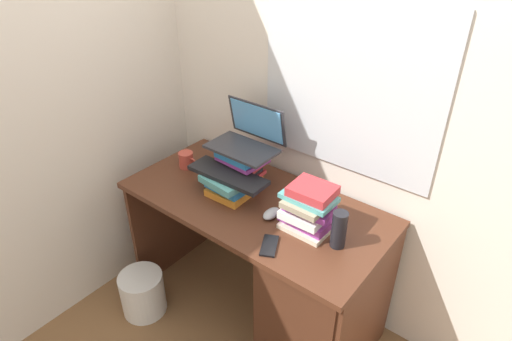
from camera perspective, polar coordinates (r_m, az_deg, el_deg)
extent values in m
plane|color=brown|center=(2.70, -0.21, -17.48)|extent=(6.00, 6.00, 0.00)
cube|color=silver|center=(2.21, 5.94, 11.74)|extent=(6.00, 0.05, 2.60)
cube|color=silver|center=(2.05, 11.89, 10.36)|extent=(0.90, 0.01, 0.80)
cube|color=beige|center=(2.53, -16.35, 13.29)|extent=(0.05, 6.00, 2.60)
cube|color=#4C2819|center=(2.19, -0.24, -4.32)|extent=(1.35, 0.66, 0.03)
cube|color=#4C2819|center=(2.80, -10.90, -5.71)|extent=(0.02, 0.60, 0.74)
cube|color=#4C2819|center=(2.21, 14.05, -18.75)|extent=(0.02, 0.60, 0.74)
cube|color=#442416|center=(2.25, 8.56, -16.93)|extent=(0.41, 0.56, 0.71)
cube|color=#B22D33|center=(2.30, -1.66, -1.37)|extent=(0.17, 0.14, 0.04)
cube|color=orange|center=(2.28, -2.00, -0.66)|extent=(0.20, 0.16, 0.02)
cube|color=#B22D33|center=(2.27, -1.60, -0.22)|extent=(0.19, 0.16, 0.02)
cube|color=black|center=(2.25, -1.75, 0.41)|extent=(0.17, 0.14, 0.04)
cube|color=#B22D33|center=(2.25, -1.86, 1.22)|extent=(0.24, 0.14, 0.02)
cube|color=#8C338C|center=(2.23, -1.77, 1.52)|extent=(0.24, 0.19, 0.02)
cube|color=#2672B2|center=(2.22, -1.85, 2.28)|extent=(0.23, 0.20, 0.04)
cube|color=orange|center=(2.21, -3.69, -2.97)|extent=(0.21, 0.15, 0.04)
cube|color=#2672B2|center=(2.20, -3.65, -1.94)|extent=(0.21, 0.14, 0.04)
cube|color=teal|center=(2.18, -3.85, -1.17)|extent=(0.24, 0.21, 0.03)
cube|color=beige|center=(2.01, 6.58, -7.29)|extent=(0.22, 0.17, 0.02)
cube|color=#8C338C|center=(2.00, 6.57, -6.35)|extent=(0.23, 0.14, 0.04)
cube|color=white|center=(1.97, 6.38, -5.65)|extent=(0.20, 0.17, 0.04)
cube|color=#8C338C|center=(1.95, 6.98, -4.86)|extent=(0.22, 0.15, 0.03)
cube|color=gray|center=(1.94, 6.78, -4.19)|extent=(0.18, 0.19, 0.03)
cube|color=teal|center=(1.93, 6.93, -3.52)|extent=(0.24, 0.15, 0.02)
cube|color=#B22D33|center=(1.91, 7.38, -2.66)|extent=(0.20, 0.17, 0.04)
cube|color=#2D2D33|center=(2.20, -1.88, 2.87)|extent=(0.35, 0.21, 0.01)
cube|color=#2D2D33|center=(2.24, 0.16, 6.52)|extent=(0.35, 0.05, 0.21)
cube|color=#59A5E5|center=(2.24, 0.04, 6.49)|extent=(0.32, 0.04, 0.18)
cube|color=black|center=(2.16, -3.70, -0.57)|extent=(0.42, 0.15, 0.02)
ellipsoid|color=#A5A8AD|center=(2.07, 2.01, -5.65)|extent=(0.06, 0.10, 0.04)
cylinder|color=#B23F33|center=(2.47, -9.12, 1.40)|extent=(0.08, 0.08, 0.09)
torus|color=#B23F33|center=(2.43, -8.27, 1.10)|extent=(0.05, 0.01, 0.05)
cylinder|color=black|center=(1.90, 10.80, -7.59)|extent=(0.07, 0.07, 0.17)
cube|color=black|center=(1.91, 1.76, -9.80)|extent=(0.12, 0.15, 0.01)
cylinder|color=silver|center=(2.68, -14.59, -15.25)|extent=(0.25, 0.25, 0.26)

